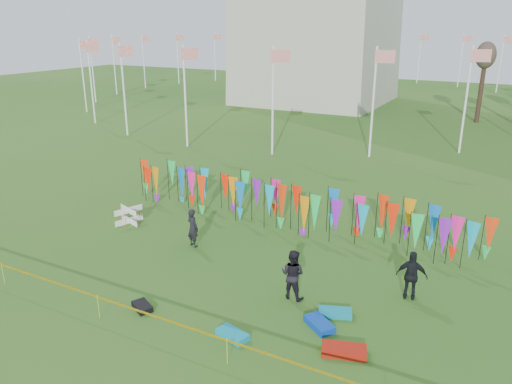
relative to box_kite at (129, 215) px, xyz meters
The scene contains 13 objects.
ground 8.54m from the box_kite, 36.70° to the right, with size 160.00×160.00×0.00m, color #225116.
flagpole_ring 43.64m from the box_kite, 99.47° to the left, with size 57.40×56.16×8.00m.
banner_row 7.94m from the box_kite, 25.61° to the left, with size 18.64×0.64×2.14m.
caution_tape_near 9.61m from the box_kite, 46.44° to the right, with size 26.00×0.02×0.90m.
box_kite is the anchor object (origin of this frame).
person_left 4.43m from the box_kite, ahead, with size 0.65×0.47×1.77m, color black.
person_mid 10.46m from the box_kite, 14.43° to the right, with size 0.92×0.57×1.89m, color black.
person_right 13.96m from the box_kite, ahead, with size 1.10×0.62×1.87m, color black.
kite_bag_turquoise 11.08m from the box_kite, 31.33° to the right, with size 1.06×0.53×0.21m, color #0C95B5.
kite_bag_blue 12.34m from the box_kite, 18.47° to the right, with size 1.11×0.58×0.23m, color #0A3FB2.
kite_bag_red 13.77m from the box_kite, 20.75° to the right, with size 1.35×0.62×0.25m, color #B2180B.
kite_bag_black 8.23m from the box_kite, 45.10° to the right, with size 0.84×0.49×0.19m, color black.
kite_bag_teal 12.29m from the box_kite, 14.09° to the right, with size 1.13×0.54×0.22m, color #0B8AA4.
Camera 1 is at (9.73, -12.29, 9.55)m, focal length 35.00 mm.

